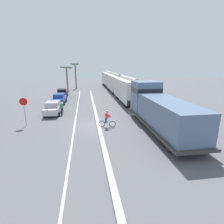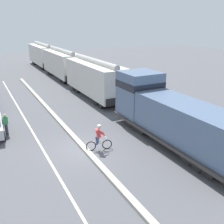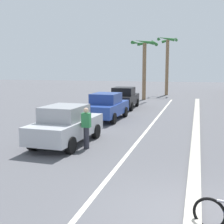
% 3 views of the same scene
% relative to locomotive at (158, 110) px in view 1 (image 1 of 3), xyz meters
% --- Properties ---
extents(ground_plane, '(120.00, 120.00, 0.00)m').
position_rel_locomotive_xyz_m(ground_plane, '(-5.69, 1.29, -1.80)').
color(ground_plane, '#56565B').
extents(median_curb, '(0.36, 36.00, 0.16)m').
position_rel_locomotive_xyz_m(median_curb, '(-5.69, 7.29, -1.72)').
color(median_curb, '#B2AD9E').
rests_on(median_curb, ground).
extents(lane_stripe, '(0.14, 36.00, 0.01)m').
position_rel_locomotive_xyz_m(lane_stripe, '(-8.09, 7.29, -1.79)').
color(lane_stripe, silver).
rests_on(lane_stripe, ground).
extents(locomotive, '(3.10, 11.61, 4.20)m').
position_rel_locomotive_xyz_m(locomotive, '(0.00, 0.00, 0.00)').
color(locomotive, slate).
rests_on(locomotive, ground).
extents(hopper_car_lead, '(2.90, 10.60, 4.18)m').
position_rel_locomotive_xyz_m(hopper_car_lead, '(0.00, 12.16, 0.28)').
color(hopper_car_lead, silver).
rests_on(hopper_car_lead, ground).
extents(hopper_car_middle, '(2.90, 10.60, 4.18)m').
position_rel_locomotive_xyz_m(hopper_car_middle, '(0.00, 23.76, 0.28)').
color(hopper_car_middle, beige).
rests_on(hopper_car_middle, ground).
extents(hopper_car_trailing, '(2.90, 10.60, 4.18)m').
position_rel_locomotive_xyz_m(hopper_car_trailing, '(0.00, 35.36, 0.28)').
color(hopper_car_trailing, beige).
rests_on(hopper_car_trailing, ground).
extents(parked_car_silver, '(1.99, 4.28, 1.62)m').
position_rel_locomotive_xyz_m(parked_car_silver, '(-10.89, 6.47, -0.98)').
color(parked_car_silver, '#B7BABF').
rests_on(parked_car_silver, ground).
extents(parked_car_blue, '(1.92, 4.24, 1.62)m').
position_rel_locomotive_xyz_m(parked_car_blue, '(-10.95, 12.64, -0.98)').
color(parked_car_blue, '#28479E').
rests_on(parked_car_blue, ground).
extents(parked_car_black, '(1.92, 4.24, 1.62)m').
position_rel_locomotive_xyz_m(parked_car_black, '(-11.15, 18.05, -0.98)').
color(parked_car_black, black).
rests_on(parked_car_black, ground).
extents(cyclist, '(1.68, 0.57, 1.71)m').
position_rel_locomotive_xyz_m(cyclist, '(-4.88, 0.73, -0.98)').
color(cyclist, black).
rests_on(cyclist, ground).
extents(stop_sign, '(0.76, 0.08, 2.88)m').
position_rel_locomotive_xyz_m(stop_sign, '(-12.93, 2.40, 0.23)').
color(stop_sign, gray).
rests_on(stop_sign, ground).
extents(palm_tree_near, '(2.16, 2.32, 6.55)m').
position_rel_locomotive_xyz_m(palm_tree_near, '(-9.10, 30.38, 2.77)').
color(palm_tree_near, '#846647').
rests_on(palm_tree_near, ground).
extents(palm_tree_far, '(2.39, 2.28, 5.77)m').
position_rel_locomotive_xyz_m(palm_tree_far, '(-10.70, 24.71, 2.32)').
color(palm_tree_far, '#846647').
rests_on(palm_tree_far, ground).
extents(pedestrian_by_cars, '(0.34, 0.22, 1.62)m').
position_rel_locomotive_xyz_m(pedestrian_by_cars, '(-9.83, 6.01, -0.95)').
color(pedestrian_by_cars, '#33333D').
rests_on(pedestrian_by_cars, ground).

